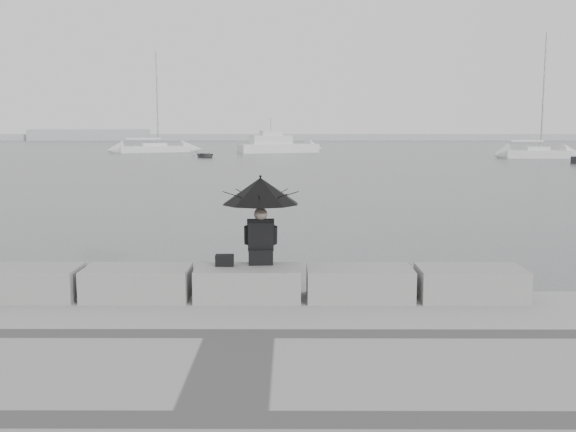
{
  "coord_description": "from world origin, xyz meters",
  "views": [
    {
      "loc": [
        0.64,
        -10.02,
        3.11
      ],
      "look_at": [
        0.59,
        3.0,
        1.32
      ],
      "focal_mm": 40.0,
      "sensor_mm": 36.0,
      "label": 1
    }
  ],
  "objects_px": {
    "sailboat_left": "(154,148)",
    "motor_cruiser": "(278,146)",
    "dinghy": "(206,155)",
    "sailboat_right": "(536,153)",
    "seated_person": "(260,200)"
  },
  "relations": [
    {
      "from": "seated_person",
      "to": "motor_cruiser",
      "type": "xyz_separation_m",
      "value": [
        -1.08,
        72.0,
        -1.12
      ]
    },
    {
      "from": "sailboat_left",
      "to": "sailboat_right",
      "type": "distance_m",
      "value": 46.13
    },
    {
      "from": "motor_cruiser",
      "to": "dinghy",
      "type": "relative_size",
      "value": 3.13
    },
    {
      "from": "dinghy",
      "to": "sailboat_right",
      "type": "bearing_deg",
      "value": -32.8
    },
    {
      "from": "seated_person",
      "to": "sailboat_left",
      "type": "bearing_deg",
      "value": 99.49
    },
    {
      "from": "seated_person",
      "to": "motor_cruiser",
      "type": "bearing_deg",
      "value": 87.18
    },
    {
      "from": "motor_cruiser",
      "to": "dinghy",
      "type": "xyz_separation_m",
      "value": [
        -7.5,
        -13.42,
        -0.61
      ]
    },
    {
      "from": "sailboat_left",
      "to": "motor_cruiser",
      "type": "xyz_separation_m",
      "value": [
        16.07,
        -1.25,
        0.38
      ]
    },
    {
      "from": "seated_person",
      "to": "dinghy",
      "type": "distance_m",
      "value": 59.23
    },
    {
      "from": "sailboat_left",
      "to": "dinghy",
      "type": "distance_m",
      "value": 16.99
    },
    {
      "from": "seated_person",
      "to": "motor_cruiser",
      "type": "distance_m",
      "value": 72.02
    },
    {
      "from": "sailboat_left",
      "to": "dinghy",
      "type": "xyz_separation_m",
      "value": [
        8.57,
        -14.67,
        -0.23
      ]
    },
    {
      "from": "sailboat_left",
      "to": "sailboat_right",
      "type": "bearing_deg",
      "value": -41.87
    },
    {
      "from": "sailboat_right",
      "to": "dinghy",
      "type": "xyz_separation_m",
      "value": [
        -34.74,
        1.22,
        -0.26
      ]
    },
    {
      "from": "seated_person",
      "to": "sailboat_right",
      "type": "height_order",
      "value": "sailboat_right"
    }
  ]
}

